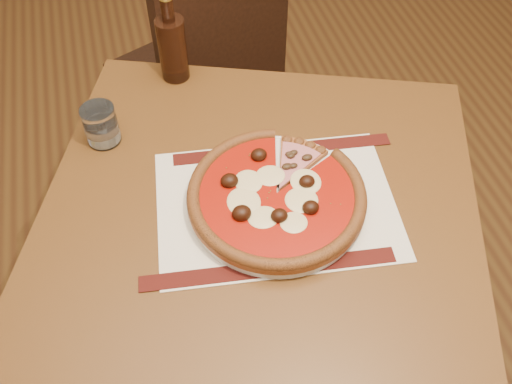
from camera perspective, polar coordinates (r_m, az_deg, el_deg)
table at (r=1.13m, az=0.27°, el=-5.00°), size 1.04×1.04×0.75m
chair_far at (r=1.75m, az=-4.94°, el=12.18°), size 0.54×0.54×0.87m
placemat at (r=1.05m, az=2.04°, el=-1.26°), size 0.47×0.36×0.00m
plate at (r=1.04m, az=2.05°, el=-0.92°), size 0.32×0.32×0.02m
pizza at (r=1.03m, az=2.07°, el=-0.25°), size 0.33×0.33×0.04m
ham_slice at (r=1.09m, az=4.32°, el=3.28°), size 0.12×0.13×0.02m
water_glass at (r=1.17m, az=-15.25°, el=6.49°), size 0.07×0.07×0.08m
bottle at (r=1.28m, az=-8.37°, el=14.26°), size 0.06×0.06×0.21m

